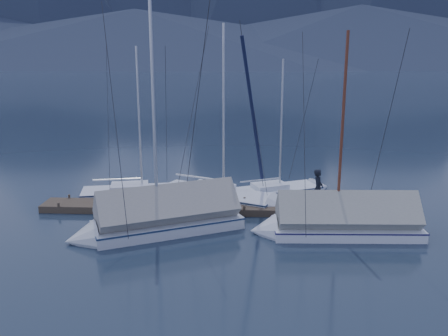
% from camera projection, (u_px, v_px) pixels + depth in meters
% --- Properties ---
extents(ground, '(1000.00, 1000.00, 0.00)m').
position_uv_depth(ground, '(222.00, 226.00, 21.37)').
color(ground, black).
rests_on(ground, ground).
extents(dock, '(18.00, 1.50, 0.54)m').
position_uv_depth(dock, '(224.00, 209.00, 23.28)').
color(dock, '#382D23').
rests_on(dock, ground).
extents(mooring_posts, '(15.12, 1.52, 0.35)m').
position_uv_depth(mooring_posts, '(214.00, 204.00, 23.25)').
color(mooring_posts, '#382D23').
rests_on(mooring_posts, ground).
extents(sailboat_open_left, '(6.84, 3.29, 8.72)m').
position_uv_depth(sailboat_open_left, '(151.00, 193.00, 25.89)').
color(sailboat_open_left, silver).
rests_on(sailboat_open_left, ground).
extents(sailboat_open_mid, '(7.69, 4.96, 9.89)m').
position_uv_depth(sailboat_open_mid, '(233.00, 199.00, 24.63)').
color(sailboat_open_mid, silver).
rests_on(sailboat_open_mid, ground).
extents(sailboat_open_right, '(6.23, 4.05, 8.02)m').
position_uv_depth(sailboat_open_right, '(286.00, 191.00, 26.33)').
color(sailboat_open_right, silver).
rests_on(sailboat_open_right, ground).
extents(sailboat_covered_near, '(7.31, 3.12, 9.40)m').
position_uv_depth(sailboat_covered_near, '(333.00, 223.00, 20.33)').
color(sailboat_covered_near, white).
rests_on(sailboat_covered_near, ground).
extents(sailboat_covered_far, '(7.78, 5.30, 10.59)m').
position_uv_depth(sailboat_covered_far, '(154.00, 221.00, 20.51)').
color(sailboat_covered_far, silver).
rests_on(sailboat_covered_far, ground).
extents(person, '(0.64, 0.79, 1.88)m').
position_uv_depth(person, '(318.00, 188.00, 22.66)').
color(person, black).
rests_on(person, dock).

